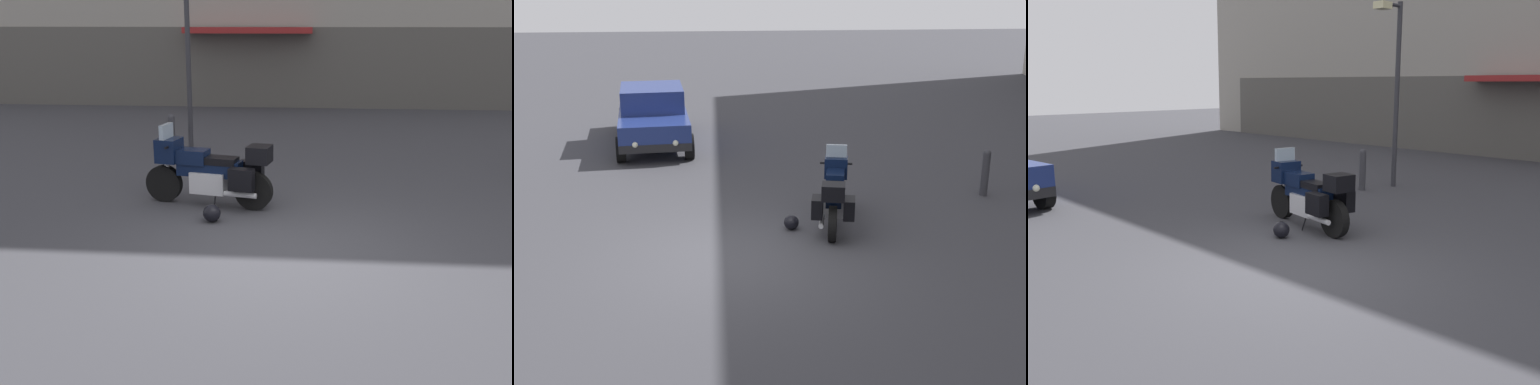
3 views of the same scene
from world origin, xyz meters
The scene contains 5 objects.
ground_plane centered at (0.00, 0.00, 0.00)m, with size 80.00×80.00×0.00m, color #38383D.
motorcycle centered at (-1.39, 1.94, 0.62)m, with size 2.24×0.98×1.36m.
helmet centered at (-1.24, 1.13, 0.14)m, with size 0.28×0.28×0.28m, color black.
car_sedan_far centered at (-7.91, -1.91, 0.78)m, with size 4.69×2.32×1.56m.
bollard_curbside centered at (-2.86, 5.41, 0.53)m, with size 0.16×0.16×1.00m.
Camera 2 is at (10.43, -0.23, 4.69)m, focal length 47.88 mm.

